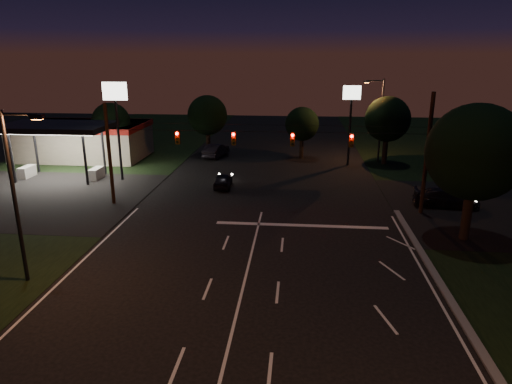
# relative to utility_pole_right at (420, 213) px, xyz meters

# --- Properties ---
(ground) EXTENTS (140.00, 140.00, 0.00)m
(ground) POSITION_rel_utility_pole_right_xyz_m (-12.00, -15.00, 0.00)
(ground) COLOR black
(ground) RESTS_ON ground
(cross_street_left) EXTENTS (20.00, 16.00, 0.02)m
(cross_street_left) POSITION_rel_utility_pole_right_xyz_m (-32.00, 1.00, 0.00)
(cross_street_left) COLOR black
(cross_street_left) RESTS_ON ground
(stop_bar) EXTENTS (12.00, 0.50, 0.01)m
(stop_bar) POSITION_rel_utility_pole_right_xyz_m (-9.00, -3.50, 0.01)
(stop_bar) COLOR silver
(stop_bar) RESTS_ON ground
(utility_pole_right) EXTENTS (0.30, 0.30, 9.00)m
(utility_pole_right) POSITION_rel_utility_pole_right_xyz_m (0.00, 0.00, 0.00)
(utility_pole_right) COLOR black
(utility_pole_right) RESTS_ON ground
(utility_pole_left) EXTENTS (0.28, 0.28, 8.00)m
(utility_pole_left) POSITION_rel_utility_pole_right_xyz_m (-24.00, 0.00, 0.00)
(utility_pole_left) COLOR black
(utility_pole_left) RESTS_ON ground
(signal_span) EXTENTS (24.00, 0.40, 1.56)m
(signal_span) POSITION_rel_utility_pole_right_xyz_m (-12.00, -0.04, 5.50)
(signal_span) COLOR black
(signal_span) RESTS_ON ground
(gas_station) EXTENTS (14.20, 16.10, 5.25)m
(gas_station) POSITION_rel_utility_pole_right_xyz_m (-33.86, 15.39, 2.38)
(gas_station) COLOR gray
(gas_station) RESTS_ON ground
(pole_sign_left_near) EXTENTS (2.20, 0.30, 9.10)m
(pole_sign_left_near) POSITION_rel_utility_pole_right_xyz_m (-26.00, 7.00, 6.98)
(pole_sign_left_near) COLOR black
(pole_sign_left_near) RESTS_ON ground
(pole_sign_right) EXTENTS (1.80, 0.30, 8.40)m
(pole_sign_right) POSITION_rel_utility_pole_right_xyz_m (-4.00, 15.00, 6.24)
(pole_sign_right) COLOR black
(pole_sign_right) RESTS_ON ground
(street_light_left) EXTENTS (2.20, 0.35, 9.00)m
(street_light_left) POSITION_rel_utility_pole_right_xyz_m (-23.24, -13.00, 5.24)
(street_light_left) COLOR black
(street_light_left) RESTS_ON ground
(street_light_right_far) EXTENTS (2.20, 0.35, 9.00)m
(street_light_right_far) POSITION_rel_utility_pole_right_xyz_m (-0.76, 17.00, 5.24)
(street_light_right_far) COLOR black
(street_light_right_far) RESTS_ON ground
(tree_right_near) EXTENTS (6.00, 6.00, 8.76)m
(tree_right_near) POSITION_rel_utility_pole_right_xyz_m (1.53, -4.83, 5.68)
(tree_right_near) COLOR black
(tree_right_near) RESTS_ON ground
(tree_far_a) EXTENTS (4.20, 4.20, 6.42)m
(tree_far_a) POSITION_rel_utility_pole_right_xyz_m (-29.98, 15.12, 4.26)
(tree_far_a) COLOR black
(tree_far_a) RESTS_ON ground
(tree_far_b) EXTENTS (4.60, 4.60, 6.98)m
(tree_far_b) POSITION_rel_utility_pole_right_xyz_m (-19.98, 19.13, 4.61)
(tree_far_b) COLOR black
(tree_far_b) RESTS_ON ground
(tree_far_c) EXTENTS (3.80, 3.80, 5.86)m
(tree_far_c) POSITION_rel_utility_pole_right_xyz_m (-8.98, 18.10, 3.90)
(tree_far_c) COLOR black
(tree_far_c) RESTS_ON ground
(tree_far_d) EXTENTS (4.80, 4.80, 7.30)m
(tree_far_d) POSITION_rel_utility_pole_right_xyz_m (0.02, 16.13, 4.83)
(tree_far_d) COLOR black
(tree_far_d) RESTS_ON ground
(tree_far_e) EXTENTS (4.00, 4.00, 6.18)m
(tree_far_e) POSITION_rel_utility_pole_right_xyz_m (8.02, 14.11, 4.11)
(tree_far_e) COLOR black
(tree_far_e) RESTS_ON ground
(car_oncoming_a) EXTENTS (1.67, 3.79, 1.27)m
(car_oncoming_a) POSITION_rel_utility_pole_right_xyz_m (-15.99, 5.38, 0.63)
(car_oncoming_a) COLOR black
(car_oncoming_a) RESTS_ON ground
(car_oncoming_b) EXTENTS (2.57, 4.95, 1.55)m
(car_oncoming_b) POSITION_rel_utility_pole_right_xyz_m (-18.88, 17.82, 0.78)
(car_oncoming_b) COLOR black
(car_oncoming_b) RESTS_ON ground
(car_cross) EXTENTS (5.14, 2.45, 1.45)m
(car_cross) POSITION_rel_utility_pole_right_xyz_m (2.31, 1.66, 0.72)
(car_cross) COLOR black
(car_cross) RESTS_ON ground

